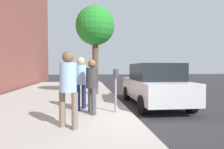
{
  "coord_description": "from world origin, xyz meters",
  "views": [
    {
      "loc": [
        -5.72,
        1.44,
        1.59
      ],
      "look_at": [
        0.31,
        0.62,
        1.37
      ],
      "focal_mm": 29.46,
      "sensor_mm": 36.0,
      "label": 1
    }
  ],
  "objects_px": {
    "pedestrian_at_meter": "(92,82)",
    "pedestrian_bystander": "(68,82)",
    "parking_meter": "(116,81)",
    "parking_officer": "(81,78)",
    "street_tree": "(95,27)",
    "parked_sedan_near": "(154,85)",
    "traffic_signal": "(96,56)"
  },
  "relations": [
    {
      "from": "pedestrian_bystander",
      "to": "parking_officer",
      "type": "bearing_deg",
      "value": 30.89
    },
    {
      "from": "parking_meter",
      "to": "street_tree",
      "type": "relative_size",
      "value": 0.29
    },
    {
      "from": "pedestrian_bystander",
      "to": "street_tree",
      "type": "xyz_separation_m",
      "value": [
        5.71,
        -0.9,
        2.59
      ]
    },
    {
      "from": "pedestrian_bystander",
      "to": "street_tree",
      "type": "height_order",
      "value": "street_tree"
    },
    {
      "from": "parking_meter",
      "to": "street_tree",
      "type": "height_order",
      "value": "street_tree"
    },
    {
      "from": "street_tree",
      "to": "pedestrian_at_meter",
      "type": "bearing_deg",
      "value": 176.03
    },
    {
      "from": "pedestrian_bystander",
      "to": "parking_officer",
      "type": "relative_size",
      "value": 1.01
    },
    {
      "from": "pedestrian_at_meter",
      "to": "parking_officer",
      "type": "xyz_separation_m",
      "value": [
        0.61,
        0.36,
        0.09
      ]
    },
    {
      "from": "pedestrian_at_meter",
      "to": "street_tree",
      "type": "relative_size",
      "value": 0.35
    },
    {
      "from": "parking_meter",
      "to": "pedestrian_bystander",
      "type": "distance_m",
      "value": 1.96
    },
    {
      "from": "parked_sedan_near",
      "to": "street_tree",
      "type": "distance_m",
      "value": 4.68
    },
    {
      "from": "pedestrian_bystander",
      "to": "traffic_signal",
      "type": "xyz_separation_m",
      "value": [
        10.58,
        -1.17,
        1.33
      ]
    },
    {
      "from": "pedestrian_at_meter",
      "to": "traffic_signal",
      "type": "height_order",
      "value": "traffic_signal"
    },
    {
      "from": "parking_officer",
      "to": "street_tree",
      "type": "xyz_separation_m",
      "value": [
        3.76,
        -0.67,
        2.61
      ]
    },
    {
      "from": "pedestrian_at_meter",
      "to": "parking_officer",
      "type": "bearing_deg",
      "value": 105.63
    },
    {
      "from": "pedestrian_bystander",
      "to": "parking_officer",
      "type": "distance_m",
      "value": 1.96
    },
    {
      "from": "parking_officer",
      "to": "street_tree",
      "type": "relative_size",
      "value": 0.38
    },
    {
      "from": "parking_officer",
      "to": "traffic_signal",
      "type": "relative_size",
      "value": 0.5
    },
    {
      "from": "parking_meter",
      "to": "street_tree",
      "type": "distance_m",
      "value": 5.09
    },
    {
      "from": "parking_meter",
      "to": "pedestrian_bystander",
      "type": "bearing_deg",
      "value": 135.72
    },
    {
      "from": "parking_meter",
      "to": "parking_officer",
      "type": "relative_size",
      "value": 0.78
    },
    {
      "from": "parking_meter",
      "to": "parking_officer",
      "type": "distance_m",
      "value": 1.26
    },
    {
      "from": "pedestrian_bystander",
      "to": "parking_officer",
      "type": "height_order",
      "value": "pedestrian_bystander"
    },
    {
      "from": "pedestrian_at_meter",
      "to": "traffic_signal",
      "type": "relative_size",
      "value": 0.47
    },
    {
      "from": "parking_meter",
      "to": "pedestrian_at_meter",
      "type": "xyz_separation_m",
      "value": [
        -0.07,
        0.77,
        -0.02
      ]
    },
    {
      "from": "parking_officer",
      "to": "parked_sedan_near",
      "type": "height_order",
      "value": "parking_officer"
    },
    {
      "from": "pedestrian_at_meter",
      "to": "pedestrian_bystander",
      "type": "xyz_separation_m",
      "value": [
        -1.33,
        0.6,
        0.1
      ]
    },
    {
      "from": "pedestrian_at_meter",
      "to": "street_tree",
      "type": "bearing_deg",
      "value": 70.85
    },
    {
      "from": "parking_meter",
      "to": "street_tree",
      "type": "xyz_separation_m",
      "value": [
        4.31,
        0.46,
        2.67
      ]
    },
    {
      "from": "parking_meter",
      "to": "parking_officer",
      "type": "bearing_deg",
      "value": 64.23
    },
    {
      "from": "pedestrian_at_meter",
      "to": "parked_sedan_near",
      "type": "bearing_deg",
      "value": 15.88
    },
    {
      "from": "parking_officer",
      "to": "pedestrian_at_meter",
      "type": "bearing_deg",
      "value": -31.1
    }
  ]
}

